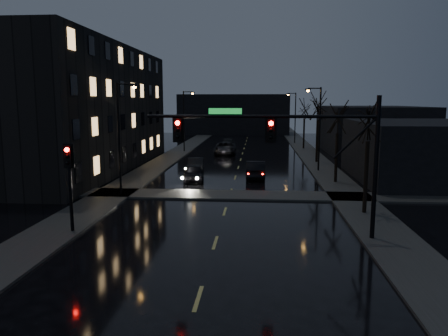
% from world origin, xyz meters
% --- Properties ---
extents(ground, '(160.00, 160.00, 0.00)m').
position_xyz_m(ground, '(0.00, 0.00, 0.00)').
color(ground, black).
rests_on(ground, ground).
extents(sidewalk_left, '(3.00, 140.00, 0.12)m').
position_xyz_m(sidewalk_left, '(-8.50, 35.00, 0.06)').
color(sidewalk_left, '#2D2D2B').
rests_on(sidewalk_left, ground).
extents(sidewalk_right, '(3.00, 140.00, 0.12)m').
position_xyz_m(sidewalk_right, '(8.50, 35.00, 0.06)').
color(sidewalk_right, '#2D2D2B').
rests_on(sidewalk_right, ground).
extents(sidewalk_cross, '(40.00, 3.00, 0.12)m').
position_xyz_m(sidewalk_cross, '(0.00, 18.50, 0.06)').
color(sidewalk_cross, '#2D2D2B').
rests_on(sidewalk_cross, ground).
extents(apartment_block, '(12.00, 30.00, 12.00)m').
position_xyz_m(apartment_block, '(-16.50, 30.00, 6.00)').
color(apartment_block, black).
rests_on(apartment_block, ground).
extents(commercial_right_near, '(10.00, 14.00, 5.00)m').
position_xyz_m(commercial_right_near, '(15.50, 26.00, 2.50)').
color(commercial_right_near, black).
rests_on(commercial_right_near, ground).
extents(commercial_right_far, '(12.00, 18.00, 6.00)m').
position_xyz_m(commercial_right_far, '(17.00, 48.00, 3.00)').
color(commercial_right_far, black).
rests_on(commercial_right_far, ground).
extents(far_block, '(22.00, 10.00, 8.00)m').
position_xyz_m(far_block, '(-3.00, 78.00, 4.00)').
color(far_block, black).
rests_on(far_block, ground).
extents(signal_mast, '(11.11, 0.41, 7.00)m').
position_xyz_m(signal_mast, '(3.85, 9.00, 4.87)').
color(signal_mast, black).
rests_on(signal_mast, ground).
extents(signal_pole_left, '(0.35, 0.41, 4.53)m').
position_xyz_m(signal_pole_left, '(-7.50, 8.99, 3.01)').
color(signal_pole_left, black).
rests_on(signal_pole_left, ground).
extents(tree_near, '(3.52, 3.52, 8.08)m').
position_xyz_m(tree_near, '(8.40, 14.00, 6.22)').
color(tree_near, black).
rests_on(tree_near, ground).
extents(tree_mid_a, '(3.30, 3.30, 7.58)m').
position_xyz_m(tree_mid_a, '(8.40, 24.00, 5.83)').
color(tree_mid_a, black).
rests_on(tree_mid_a, ground).
extents(tree_mid_b, '(3.74, 3.74, 8.59)m').
position_xyz_m(tree_mid_b, '(8.40, 36.00, 6.61)').
color(tree_mid_b, black).
rests_on(tree_mid_b, ground).
extents(tree_far, '(3.43, 3.43, 7.88)m').
position_xyz_m(tree_far, '(8.40, 50.00, 6.06)').
color(tree_far, black).
rests_on(tree_far, ground).
extents(streetlight_l_near, '(1.53, 0.28, 8.00)m').
position_xyz_m(streetlight_l_near, '(-7.58, 18.00, 4.77)').
color(streetlight_l_near, black).
rests_on(streetlight_l_near, ground).
extents(streetlight_l_far, '(1.53, 0.28, 8.00)m').
position_xyz_m(streetlight_l_far, '(-7.58, 45.00, 4.77)').
color(streetlight_l_far, black).
rests_on(streetlight_l_far, ground).
extents(streetlight_r_mid, '(1.53, 0.28, 8.00)m').
position_xyz_m(streetlight_r_mid, '(7.58, 30.00, 4.77)').
color(streetlight_r_mid, black).
rests_on(streetlight_r_mid, ground).
extents(streetlight_r_far, '(1.53, 0.28, 8.00)m').
position_xyz_m(streetlight_r_far, '(7.58, 58.00, 4.77)').
color(streetlight_r_far, black).
rests_on(streetlight_r_far, ground).
extents(oncoming_car_a, '(2.25, 4.43, 1.45)m').
position_xyz_m(oncoming_car_a, '(-3.42, 24.01, 0.72)').
color(oncoming_car_a, black).
rests_on(oncoming_car_a, ground).
extents(oncoming_car_b, '(1.82, 4.19, 1.34)m').
position_xyz_m(oncoming_car_b, '(-3.91, 28.71, 0.67)').
color(oncoming_car_b, black).
rests_on(oncoming_car_b, ground).
extents(oncoming_car_c, '(2.78, 5.69, 1.56)m').
position_xyz_m(oncoming_car_c, '(-2.18, 43.11, 0.78)').
color(oncoming_car_c, black).
rests_on(oncoming_car_c, ground).
extents(oncoming_car_d, '(2.08, 4.70, 1.34)m').
position_xyz_m(oncoming_car_d, '(-2.31, 49.60, 0.67)').
color(oncoming_car_d, black).
rests_on(oncoming_car_d, ground).
extents(lead_car, '(1.66, 4.67, 1.53)m').
position_xyz_m(lead_car, '(1.80, 25.95, 0.77)').
color(lead_car, black).
rests_on(lead_car, ground).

